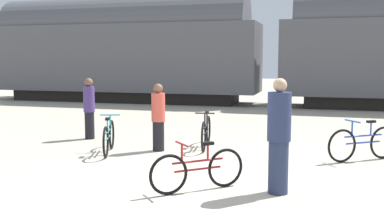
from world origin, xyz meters
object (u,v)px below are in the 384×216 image
at_px(bicycle_blue, 363,143).
at_px(person_in_purple, 89,108).
at_px(freight_train, 270,46).
at_px(bicycle_black, 206,132).
at_px(bicycle_teal, 109,137).
at_px(person_in_navy, 279,136).
at_px(person_in_red, 158,117).
at_px(bicycle_maroon, 198,170).

relative_size(bicycle_blue, person_in_purple, 0.90).
height_order(freight_train, bicycle_black, freight_train).
bearing_deg(freight_train, bicycle_teal, -101.47).
relative_size(bicycle_black, bicycle_blue, 1.16).
height_order(freight_train, person_in_navy, freight_train).
xyz_separation_m(bicycle_black, person_in_purple, (-3.30, 0.33, 0.45)).
xyz_separation_m(person_in_red, person_in_navy, (2.99, -2.59, 0.13)).
xyz_separation_m(freight_train, person_in_red, (-1.34, -10.99, -1.90)).
bearing_deg(bicycle_maroon, bicycle_blue, 47.93).
distance_m(bicycle_teal, person_in_navy, 4.52).
relative_size(bicycle_teal, person_in_navy, 0.87).
distance_m(bicycle_maroon, person_in_purple, 5.56).
bearing_deg(bicycle_blue, bicycle_teal, -171.72).
bearing_deg(bicycle_teal, bicycle_maroon, -39.86).
relative_size(bicycle_teal, bicycle_black, 0.94).
bearing_deg(person_in_red, bicycle_teal, -65.10).
bearing_deg(bicycle_maroon, person_in_purple, 136.89).
xyz_separation_m(bicycle_maroon, person_in_navy, (1.27, 0.24, 0.57)).
xyz_separation_m(bicycle_black, bicycle_maroon, (0.74, -3.46, -0.03)).
xyz_separation_m(freight_train, bicycle_blue, (3.16, -10.74, -2.33)).
height_order(bicycle_teal, person_in_purple, person_in_purple).
bearing_deg(person_in_navy, bicycle_teal, 110.72).
xyz_separation_m(bicycle_maroon, person_in_purple, (-4.05, 3.79, 0.48)).
xyz_separation_m(bicycle_blue, bicycle_maroon, (-2.78, -3.08, -0.02)).
relative_size(freight_train, bicycle_blue, 19.12).
bearing_deg(bicycle_maroon, person_in_red, 121.43).
bearing_deg(bicycle_teal, person_in_navy, -27.06).
bearing_deg(bicycle_maroon, bicycle_black, 102.08).
bearing_deg(person_in_navy, freight_train, 54.72).
bearing_deg(person_in_purple, freight_train, 122.61).
xyz_separation_m(bicycle_black, bicycle_blue, (3.52, -0.39, -0.01)).
bearing_deg(freight_train, person_in_navy, -83.06).
bearing_deg(bicycle_black, person_in_red, -146.92).
bearing_deg(bicycle_black, bicycle_teal, -149.12).
height_order(bicycle_blue, person_in_navy, person_in_navy).
bearing_deg(bicycle_maroon, freight_train, 91.60).
distance_m(freight_train, bicycle_blue, 11.43).
bearing_deg(bicycle_teal, bicycle_blue, 8.28).
relative_size(bicycle_maroon, person_in_purple, 0.79).
bearing_deg(person_in_navy, bicycle_blue, 19.80).
distance_m(freight_train, person_in_red, 11.23).
distance_m(bicycle_maroon, person_in_red, 3.34).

